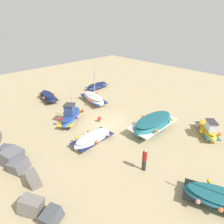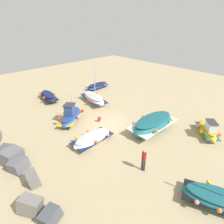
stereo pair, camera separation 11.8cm
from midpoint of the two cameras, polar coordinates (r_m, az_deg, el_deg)
name	(u,v)px [view 1 (the left image)]	position (r m, az deg, el deg)	size (l,w,h in m)	color
ground_plane	(107,125)	(19.43, -1.78, -3.79)	(54.45, 54.45, 0.00)	tan
fishing_boat_0	(71,116)	(20.15, -12.09, -1.23)	(3.63, 4.13, 3.09)	#2D4C9E
fishing_boat_1	(93,138)	(16.79, -5.93, -7.74)	(2.10, 3.92, 0.78)	white
fishing_boat_2	(153,124)	(18.53, 11.85, -3.42)	(2.72, 5.22, 1.41)	#1E6670
fishing_boat_3	(219,199)	(13.49, 28.71, -21.47)	(4.32, 3.03, 3.57)	#1E6670
fishing_boat_4	(93,98)	(24.38, -5.60, 3.98)	(4.83, 2.60, 3.82)	white
fishing_boat_5	(48,97)	(26.30, -18.39, 4.32)	(4.17, 2.14, 0.95)	navy
fishing_boat_6	(97,86)	(29.23, -4.51, 7.65)	(1.68, 3.74, 3.87)	navy
fishing_boat_7	(207,130)	(19.53, 26.12, -4.68)	(3.09, 3.22, 1.68)	gold
person_walking	(145,158)	(13.79, 9.30, -13.34)	(0.32, 0.32, 1.77)	#2D2D38
breakwater_rocks	(10,161)	(16.10, -27.94, -12.68)	(22.96, 2.40, 1.31)	slate
mooring_buoy_0	(99,118)	(19.86, -3.90, -1.90)	(0.38, 0.38, 0.57)	#3F3F42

